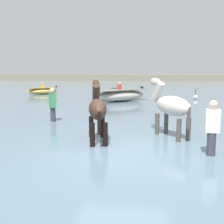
{
  "coord_description": "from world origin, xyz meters",
  "views": [
    {
      "loc": [
        0.52,
        -6.43,
        2.32
      ],
      "look_at": [
        -0.59,
        3.01,
        0.83
      ],
      "focal_mm": 43.46,
      "sensor_mm": 36.0,
      "label": 1
    }
  ],
  "objects": [
    {
      "name": "boat_near_port",
      "position": [
        -0.96,
        10.72,
        0.7
      ],
      "size": [
        3.64,
        3.42,
        1.22
      ],
      "color": "#B2AD9E",
      "rests_on": "water_surface"
    },
    {
      "name": "boat_far_inshore",
      "position": [
        -1.26,
        14.77,
        0.6
      ],
      "size": [
        2.09,
        2.5,
        1.0
      ],
      "color": "#337556",
      "rests_on": "water_surface"
    },
    {
      "name": "person_wading_close",
      "position": [
        2.11,
        -0.07,
        0.87
      ],
      "size": [
        0.34,
        0.23,
        1.63
      ],
      "color": "#383842",
      "rests_on": "ground"
    },
    {
      "name": "ground_plane",
      "position": [
        0.0,
        0.0,
        0.0
      ],
      "size": [
        120.0,
        120.0,
        0.0
      ],
      "primitive_type": "plane",
      "color": "#84755B"
    },
    {
      "name": "water_surface",
      "position": [
        0.0,
        10.0,
        0.16
      ],
      "size": [
        90.0,
        90.0,
        0.33
      ],
      "primitive_type": "cube",
      "color": "slate",
      "rests_on": "ground"
    },
    {
      "name": "channel_buoy",
      "position": [
        4.0,
        12.36,
        0.49
      ],
      "size": [
        0.3,
        0.3,
        0.7
      ],
      "color": "silver",
      "rests_on": "water_surface"
    },
    {
      "name": "person_spectator_far",
      "position": [
        -2.97,
        3.6,
        0.87
      ],
      "size": [
        0.34,
        0.38,
        1.63
      ],
      "color": "#383842",
      "rests_on": "ground"
    },
    {
      "name": "horse_lead_dark_bay",
      "position": [
        -0.75,
        0.92,
        1.19
      ],
      "size": [
        0.79,
        1.87,
        2.02
      ],
      "color": "#382319",
      "rests_on": "ground"
    },
    {
      "name": "far_shoreline",
      "position": [
        0.0,
        41.75,
        0.74
      ],
      "size": [
        80.0,
        2.4,
        1.48
      ],
      "primitive_type": "cube",
      "color": "gray",
      "rests_on": "ground"
    },
    {
      "name": "horse_trailing_pinto",
      "position": [
        1.33,
        1.66,
        1.22
      ],
      "size": [
        1.32,
        1.76,
        2.06
      ],
      "color": "beige",
      "rests_on": "ground"
    },
    {
      "name": "boat_mid_outer",
      "position": [
        -7.78,
        15.03,
        0.59
      ],
      "size": [
        2.52,
        2.01,
        1.0
      ],
      "color": "gold",
      "rests_on": "water_surface"
    }
  ]
}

